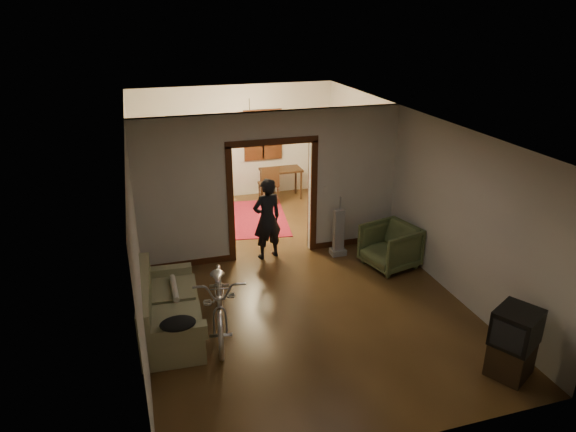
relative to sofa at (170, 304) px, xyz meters
name	(u,v)px	position (x,y,z in m)	size (l,w,h in m)	color
floor	(283,270)	(2.13, 1.32, -0.44)	(5.00, 8.50, 0.01)	#3C2713
ceiling	(283,119)	(2.13, 1.32, 2.36)	(5.00, 8.50, 0.01)	white
wall_back	(235,142)	(2.13, 5.57, 0.96)	(5.00, 0.02, 2.80)	beige
wall_left	(134,215)	(-0.37, 1.32, 0.96)	(0.02, 8.50, 2.80)	beige
wall_right	(411,186)	(4.63, 1.32, 0.96)	(0.02, 8.50, 2.80)	beige
partition_wall	(272,186)	(2.13, 2.07, 0.96)	(5.00, 0.14, 2.80)	beige
door_casing	(272,201)	(2.13, 2.07, 0.66)	(1.74, 0.20, 2.32)	#3C1C0D
far_window	(263,135)	(2.83, 5.53, 1.11)	(0.98, 0.06, 1.28)	black
chandelier	(250,118)	(2.13, 3.82, 1.91)	(0.24, 0.24, 0.24)	#FFE0A5
light_switch	(326,189)	(3.18, 1.99, 0.81)	(0.08, 0.01, 0.12)	silver
sofa	(170,304)	(0.00, 0.00, 0.00)	(0.86, 1.91, 0.88)	#71734D
rolled_paper	(174,288)	(0.10, 0.30, 0.09)	(0.09, 0.09, 0.73)	beige
jacket	(178,324)	(0.05, -0.91, 0.24)	(0.47, 0.35, 0.14)	black
bicycle	(220,297)	(0.73, -0.19, 0.10)	(0.71, 2.05, 1.07)	silver
armchair	(390,246)	(4.07, 0.91, -0.03)	(0.87, 0.89, 0.81)	#4A5831
tv_stand	(510,358)	(4.18, -2.30, -0.20)	(0.52, 0.47, 0.47)	black
crt_tv	(517,327)	(4.18, -2.30, 0.28)	(0.56, 0.50, 0.48)	black
vacuum	(339,232)	(3.34, 1.64, 0.03)	(0.29, 0.23, 0.94)	gray
person	(267,219)	(2.00, 1.94, 0.36)	(0.58, 0.38, 1.60)	black
oriental_rug	(248,218)	(2.05, 3.94, -0.43)	(1.74, 2.28, 0.02)	maroon
locker	(189,175)	(0.91, 5.07, 0.37)	(0.80, 0.45, 1.61)	#28341F
globe	(186,128)	(0.91, 5.07, 1.50)	(0.26, 0.26, 0.26)	#1E5972
desk	(281,184)	(3.16, 5.06, -0.06)	(1.02, 0.57, 0.75)	#311E10
desk_chair	(268,184)	(2.77, 4.80, 0.05)	(0.44, 0.44, 0.99)	#311E10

